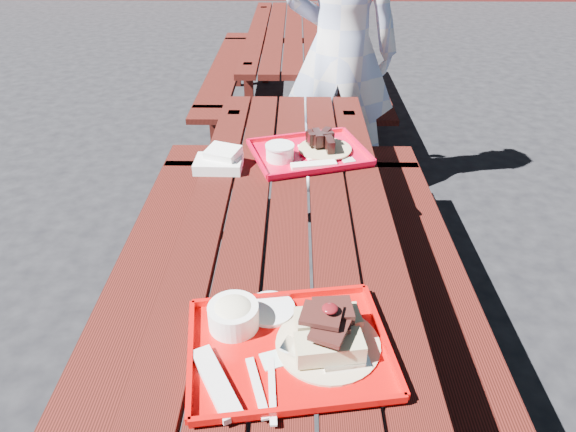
% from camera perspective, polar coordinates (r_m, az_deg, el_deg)
% --- Properties ---
extents(ground, '(60.00, 60.00, 0.00)m').
position_cam_1_polar(ground, '(2.35, 0.06, -15.06)').
color(ground, black).
rests_on(ground, ground).
extents(picnic_table_near, '(1.41, 2.40, 0.75)m').
position_cam_1_polar(picnic_table_near, '(1.97, 0.07, -4.02)').
color(picnic_table_near, '#44110D').
rests_on(picnic_table_near, ground).
extents(picnic_table_far, '(1.41, 2.40, 0.75)m').
position_cam_1_polar(picnic_table_far, '(4.53, 0.62, 17.63)').
color(picnic_table_far, '#44110D').
rests_on(picnic_table_far, ground).
extents(near_tray, '(0.55, 0.46, 0.16)m').
position_cam_1_polar(near_tray, '(1.32, -0.05, -13.05)').
color(near_tray, '#C70706').
rests_on(near_tray, picnic_table_near).
extents(far_tray, '(0.56, 0.49, 0.08)m').
position_cam_1_polar(far_tray, '(2.23, 2.21, 7.15)').
color(far_tray, red).
rests_on(far_tray, picnic_table_near).
extents(white_cloth, '(0.20, 0.17, 0.08)m').
position_cam_1_polar(white_cloth, '(2.15, -7.58, 6.10)').
color(white_cloth, white).
rests_on(white_cloth, picnic_table_near).
extents(person, '(0.74, 0.55, 1.86)m').
position_cam_1_polar(person, '(3.18, 5.84, 17.77)').
color(person, '#B0C2EE').
rests_on(person, ground).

